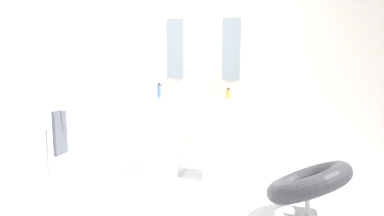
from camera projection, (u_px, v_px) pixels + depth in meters
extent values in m
cube|color=silver|center=(162.00, 215.00, 3.82)|extent=(4.80, 3.60, 0.04)
cube|color=silver|center=(204.00, 68.00, 5.18)|extent=(4.80, 0.10, 2.60)
cube|color=white|center=(165.00, 149.00, 4.95)|extent=(0.40, 0.40, 0.64)
cylinder|color=white|center=(164.00, 110.00, 4.87)|extent=(0.41, 0.41, 0.33)
cylinder|color=#B7BABF|center=(167.00, 92.00, 4.95)|extent=(0.02, 0.02, 0.10)
cube|color=white|center=(223.00, 153.00, 4.75)|extent=(0.40, 0.40, 0.64)
cylinder|color=white|center=(224.00, 113.00, 4.67)|extent=(0.41, 0.41, 0.33)
cylinder|color=#B7BABF|center=(226.00, 94.00, 4.75)|extent=(0.02, 0.02, 0.10)
cube|color=#8C9EA8|center=(175.00, 49.00, 5.17)|extent=(0.22, 0.03, 0.77)
cube|color=#8C9EA8|center=(231.00, 49.00, 4.97)|extent=(0.22, 0.03, 0.77)
cylinder|color=#B7BABF|center=(307.00, 204.00, 3.54)|extent=(0.05, 0.05, 0.34)
torus|color=#333338|center=(309.00, 182.00, 3.51)|extent=(1.00, 1.00, 0.49)
cylinder|color=#B7BABF|center=(47.00, 147.00, 4.44)|extent=(0.03, 0.03, 0.95)
cylinder|color=#B7BABF|center=(59.00, 110.00, 4.33)|extent=(0.36, 0.02, 0.02)
cube|color=#4C515B|center=(60.00, 132.00, 4.36)|extent=(0.04, 0.22, 0.50)
cylinder|color=#99999E|center=(161.00, 91.00, 4.96)|extent=(0.05, 0.05, 0.12)
cylinder|color=black|center=(161.00, 85.00, 4.95)|extent=(0.03, 0.03, 0.02)
cylinder|color=#C68C38|center=(228.00, 94.00, 4.72)|extent=(0.05, 0.05, 0.11)
cylinder|color=black|center=(228.00, 89.00, 4.71)|extent=(0.03, 0.03, 0.02)
cylinder|color=#4C72B7|center=(159.00, 92.00, 4.72)|extent=(0.04, 0.04, 0.17)
cylinder|color=black|center=(159.00, 84.00, 4.71)|extent=(0.02, 0.02, 0.02)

